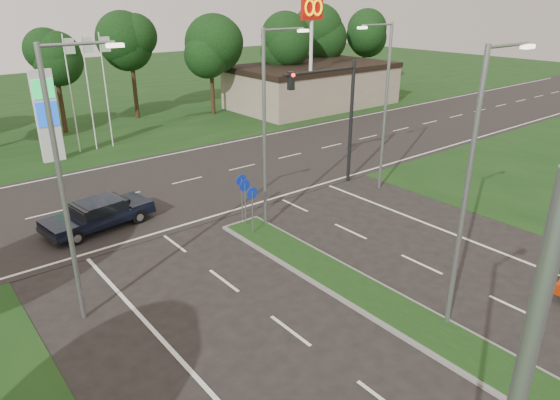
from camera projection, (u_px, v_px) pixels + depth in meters
verge_far at (32, 104)px, 51.60m from camera, size 160.00×50.00×0.02m
cross_road at (172, 184)px, 29.21m from camera, size 160.00×12.00×0.02m
median_kerb at (489, 365)px, 14.73m from camera, size 2.00×26.00×0.12m
commercial_building at (313, 86)px, 49.89m from camera, size 16.00×9.00×4.00m
streetlight_median_near at (472, 180)px, 14.87m from camera, size 2.53×0.22×9.00m
streetlight_median_far at (268, 121)px, 22.10m from camera, size 2.53×0.22×9.00m
streetlight_left_far at (67, 176)px, 15.26m from camera, size 2.53×0.22×9.00m
streetlight_right_far at (384, 100)px, 26.63m from camera, size 2.53×0.22×9.00m
traffic_signal at (335, 106)px, 27.29m from camera, size 5.10×0.42×7.00m
median_signs at (246, 194)px, 23.07m from camera, size 1.16×1.76×2.38m
gas_pylon at (50, 113)px, 32.34m from camera, size 5.80×1.26×8.00m
mcdonalds_sign at (312, 25)px, 42.41m from camera, size 2.20×0.47×10.40m
treeline_far at (69, 44)px, 38.21m from camera, size 6.00×6.00×9.90m
navy_sedan at (99, 214)px, 23.42m from camera, size 5.12×2.65×1.35m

